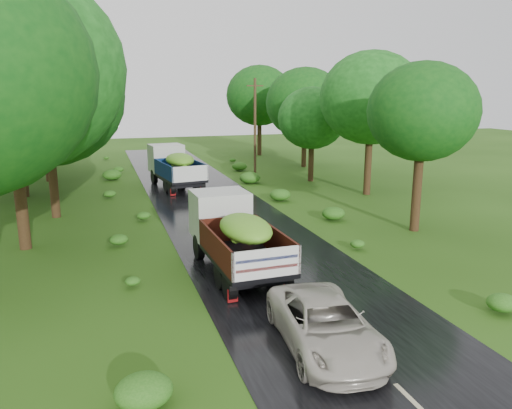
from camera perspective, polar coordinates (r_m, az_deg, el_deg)
name	(u,v)px	position (r m, az deg, el deg)	size (l,w,h in m)	color
ground	(332,323)	(14.85, 8.73, -13.28)	(120.00, 120.00, 0.00)	#21430E
road	(274,266)	(19.08, 2.06, -7.02)	(6.50, 80.00, 0.02)	black
road_lines	(266,257)	(19.97, 1.10, -6.06)	(0.12, 69.60, 0.00)	#BFB78C
truck_near	(234,231)	(18.27, -2.53, -3.09)	(2.41, 6.31, 2.62)	black
truck_far	(174,165)	(34.62, -9.35, 4.51)	(3.15, 6.78, 2.74)	black
car	(325,324)	(13.23, 7.92, -13.43)	(2.16, 4.69, 1.30)	#BCB4A7
utility_pole	(255,128)	(37.56, -0.11, 8.79)	(1.30, 0.22, 7.39)	#382616
trees_left	(25,85)	(32.79, -24.86, 12.33)	(6.63, 34.35, 9.27)	black
trees_right	(315,104)	(38.48, 6.72, 11.37)	(6.34, 32.45, 7.67)	black
shrubs	(219,206)	(27.29, -4.28, -0.17)	(11.90, 44.00, 0.70)	#215915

